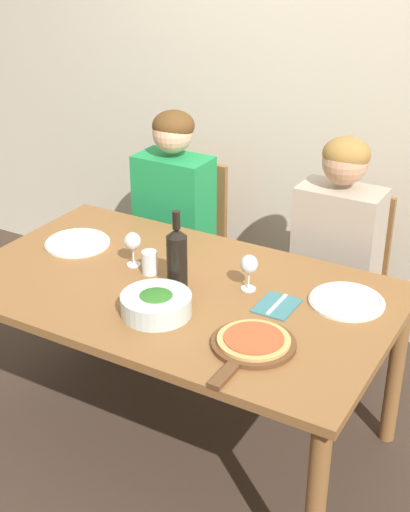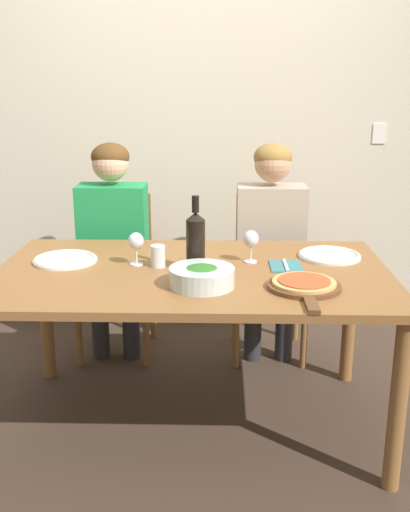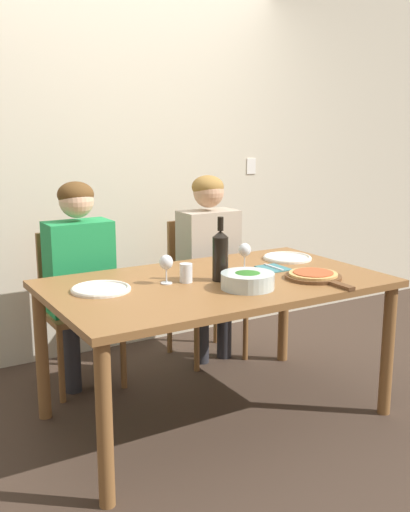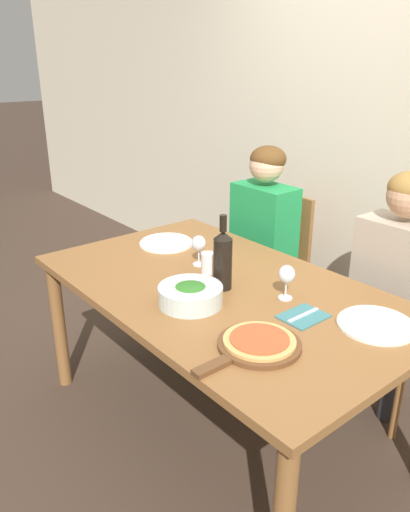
% 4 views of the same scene
% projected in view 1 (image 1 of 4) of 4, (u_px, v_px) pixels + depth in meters
% --- Properties ---
extents(ground_plane, '(40.00, 40.00, 0.00)m').
position_uv_depth(ground_plane, '(179.00, 435.00, 3.20)').
color(ground_plane, '#3D2D23').
extents(back_wall, '(10.00, 0.06, 2.70)m').
position_uv_depth(back_wall, '(309.00, 78.00, 3.60)').
color(back_wall, beige).
rests_on(back_wall, ground).
extents(dining_table, '(1.74, 1.03, 0.76)m').
position_uv_depth(dining_table, '(176.00, 305.00, 2.90)').
color(dining_table, brown).
rests_on(dining_table, ground).
extents(chair_left, '(0.42, 0.42, 0.93)m').
position_uv_depth(chair_left, '(184.00, 241.00, 3.84)').
color(chair_left, brown).
rests_on(chair_left, ground).
extents(chair_right, '(0.42, 0.42, 0.93)m').
position_uv_depth(chair_right, '(340.00, 280.00, 3.45)').
color(chair_right, brown).
rests_on(chair_right, ground).
extents(person_woman, '(0.47, 0.51, 1.24)m').
position_uv_depth(person_woman, '(172.00, 206.00, 3.65)').
color(person_woman, '#28282D').
rests_on(person_woman, ground).
extents(person_man, '(0.47, 0.51, 1.24)m').
position_uv_depth(person_man, '(336.00, 243.00, 3.25)').
color(person_man, '#28282D').
rests_on(person_man, ground).
extents(wine_bottle, '(0.08, 0.08, 0.34)m').
position_uv_depth(wine_bottle, '(177.00, 258.00, 2.78)').
color(wine_bottle, black).
rests_on(wine_bottle, dining_table).
extents(broccoli_bowl, '(0.27, 0.27, 0.09)m').
position_uv_depth(broccoli_bowl, '(156.00, 304.00, 2.65)').
color(broccoli_bowl, silver).
rests_on(broccoli_bowl, dining_table).
extents(dinner_plate_left, '(0.29, 0.29, 0.02)m').
position_uv_depth(dinner_plate_left, '(78.00, 243.00, 3.21)').
color(dinner_plate_left, silver).
rests_on(dinner_plate_left, dining_table).
extents(dinner_plate_right, '(0.29, 0.29, 0.02)m').
position_uv_depth(dinner_plate_right, '(347.00, 301.00, 2.74)').
color(dinner_plate_right, silver).
rests_on(dinner_plate_right, dining_table).
extents(pizza_on_board, '(0.30, 0.44, 0.04)m').
position_uv_depth(pizza_on_board, '(253.00, 343.00, 2.46)').
color(pizza_on_board, brown).
rests_on(pizza_on_board, dining_table).
extents(wine_glass_left, '(0.07, 0.07, 0.15)m').
position_uv_depth(wine_glass_left, '(133.00, 243.00, 2.98)').
color(wine_glass_left, silver).
rests_on(wine_glass_left, dining_table).
extents(wine_glass_right, '(0.07, 0.07, 0.15)m').
position_uv_depth(wine_glass_right, '(249.00, 266.00, 2.79)').
color(wine_glass_right, silver).
rests_on(wine_glass_right, dining_table).
extents(water_tumbler, '(0.07, 0.07, 0.10)m').
position_uv_depth(water_tumbler, '(150.00, 262.00, 2.94)').
color(water_tumbler, silver).
rests_on(water_tumbler, dining_table).
extents(fork_on_napkin, '(0.14, 0.18, 0.01)m').
position_uv_depth(fork_on_napkin, '(277.00, 306.00, 2.72)').
color(fork_on_napkin, '#387075').
rests_on(fork_on_napkin, dining_table).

